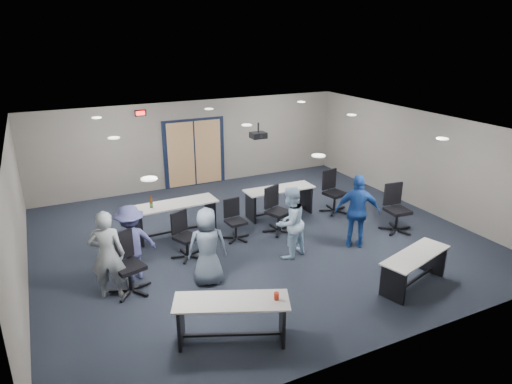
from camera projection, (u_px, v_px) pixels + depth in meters
name	position (u px, v px, depth m)	size (l,w,h in m)	color
floor	(256.00, 238.00, 11.04)	(10.00, 10.00, 0.00)	black
back_wall	(194.00, 144.00, 14.39)	(10.00, 0.04, 2.70)	slate
front_wall	(389.00, 273.00, 6.78)	(10.00, 0.04, 2.70)	slate
left_wall	(16.00, 223.00, 8.52)	(0.04, 9.00, 2.70)	slate
right_wall	(418.00, 160.00, 12.65)	(0.04, 9.00, 2.70)	slate
ceiling	(256.00, 128.00, 10.13)	(10.00, 9.00, 0.04)	silver
double_door	(195.00, 153.00, 14.46)	(2.00, 0.07, 2.20)	black
exit_sign	(140.00, 113.00, 13.31)	(0.32, 0.07, 0.18)	black
ceiling_projector	(258.00, 135.00, 10.77)	(0.35, 0.32, 0.37)	black
ceiling_can_lights	(251.00, 127.00, 10.35)	(6.24, 5.74, 0.02)	silver
table_front_left	(232.00, 313.00, 7.26)	(1.92, 1.28, 0.86)	#B0ACA6
table_front_right	(415.00, 264.00, 8.84)	(1.78, 1.01, 0.68)	#B0ACA6
table_back_left	(175.00, 213.00, 11.01)	(2.06, 0.74, 1.13)	#B0ACA6
table_back_right	(279.00, 197.00, 12.21)	(1.91, 0.67, 0.77)	#B0ACA6
chair_back_a	(186.00, 236.00, 9.93)	(0.65, 0.65, 1.04)	black
chair_back_b	(236.00, 220.00, 10.80)	(0.62, 0.62, 0.98)	black
chair_back_c	(279.00, 211.00, 11.18)	(0.72, 0.72, 1.14)	black
chair_back_d	(335.00, 192.00, 12.42)	(0.73, 0.73, 1.16)	black
chair_loose_left	(129.00, 265.00, 8.58)	(0.74, 0.74, 1.18)	black
chair_loose_right	(398.00, 209.00, 11.21)	(0.75, 0.75, 1.19)	black
person_gray	(107.00, 255.00, 8.35)	(0.63, 0.42, 1.74)	#929A9F
person_plaid	(207.00, 247.00, 8.85)	(0.77, 0.50, 1.58)	slate
person_lightblue	(290.00, 222.00, 9.89)	(0.79, 0.62, 1.63)	#C0E1FE
person_navy	(358.00, 211.00, 10.34)	(1.02, 0.42, 1.74)	#1B4294
person_back	(131.00, 243.00, 8.99)	(1.02, 0.59, 1.58)	#47497F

